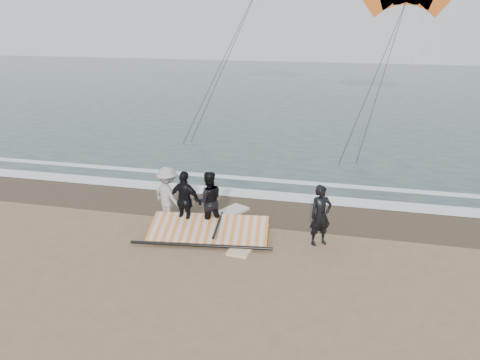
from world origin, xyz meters
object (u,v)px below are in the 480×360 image
object	(u,v)px
man_main	(321,215)
board_cream	(219,217)
board_white	(249,239)
sail_rig	(208,229)

from	to	relation	value
man_main	board_cream	distance (m)	3.69
board_white	board_cream	xyz separation A→B (m)	(-1.33, 1.36, 0.01)
sail_rig	board_cream	bearing A→B (deg)	90.39
board_white	board_cream	bearing A→B (deg)	140.95
board_white	board_cream	world-z (taller)	board_cream
board_white	man_main	bearing A→B (deg)	14.47
man_main	board_white	xyz separation A→B (m)	(-2.09, -0.29, -0.88)
board_cream	board_white	bearing A→B (deg)	-18.14
man_main	board_white	bearing A→B (deg)	155.12
man_main	sail_rig	distance (m)	3.49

